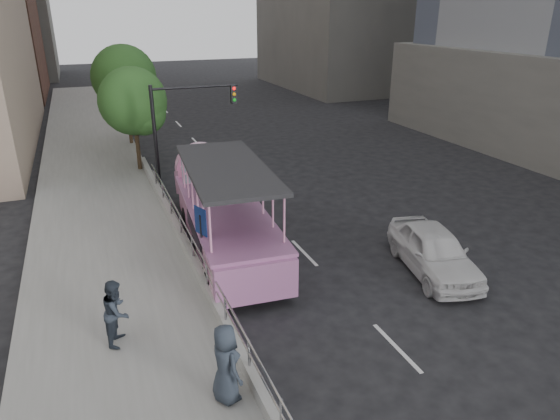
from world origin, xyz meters
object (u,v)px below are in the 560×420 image
Objects in this scene: pedestrian_mid at (117,312)px; traffic_signal at (179,120)px; pedestrian_far at (226,364)px; parking_sign at (202,238)px; duck_boat at (221,210)px; street_tree_far at (126,80)px; car at (434,251)px; street_tree_near at (135,104)px.

traffic_signal reaches higher than pedestrian_mid.
pedestrian_mid is 3.65m from pedestrian_far.
pedestrian_far is 0.68× the size of parking_sign.
duck_boat is 16.13m from street_tree_far.
parking_sign is 0.43× the size of street_tree_far.
duck_boat is 2.02× the size of traffic_signal.
car is 10.34m from pedestrian_mid.
duck_boat is 5.56× the size of pedestrian_far.
parking_sign is at bearing -89.68° from street_tree_far.
street_tree_near is (-1.60, 3.43, 0.32)m from traffic_signal.
duck_boat is 6.72m from traffic_signal.
car is 7.79m from parking_sign.
pedestrian_mid is at bearing -97.26° from street_tree_far.
pedestrian_mid is 0.28× the size of street_tree_far.
pedestrian_far is 18.56m from street_tree_near.
car is at bearing -14.12° from parking_sign.
street_tree_far is at bearing 12.82° from pedestrian_mid.
traffic_signal is at bearing -81.57° from street_tree_far.
traffic_signal is at bearing -65.02° from street_tree_near.
duck_boat reaches higher than car.
street_tree_near reaches higher than parking_sign.
car is at bearing -61.40° from traffic_signal.
pedestrian_far is (-8.30, -3.56, 0.46)m from car.
street_tree_far reaches higher than parking_sign.
traffic_signal is at bearing 130.83° from car.
traffic_signal is at bearing 1.01° from pedestrian_mid.
traffic_signal is 3.80m from street_tree_near.
duck_boat is at bearing -79.69° from street_tree_near.
street_tree_near is at bearing 130.01° from car.
traffic_signal reaches higher than parking_sign.
street_tree_near is (-1.78, 9.76, 2.54)m from duck_boat.
pedestrian_mid is 0.65× the size of parking_sign.
street_tree_near is at bearing 114.98° from traffic_signal.
car is 17.02m from street_tree_near.
car is at bearing -81.83° from pedestrian_far.
pedestrian_far is 0.36× the size of traffic_signal.
pedestrian_mid is at bearing -99.32° from street_tree_near.
traffic_signal is (-6.21, 11.38, 2.71)m from car.
street_tree_far is (2.72, 21.33, 3.11)m from pedestrian_mid.
traffic_signal reaches higher than pedestrian_far.
car is 0.81× the size of street_tree_near.
duck_boat is 2.28× the size of car.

